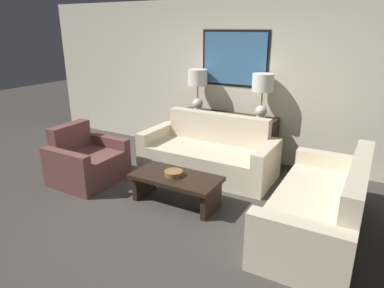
# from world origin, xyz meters

# --- Properties ---
(ground_plane) EXTENTS (20.00, 20.00, 0.00)m
(ground_plane) POSITION_xyz_m (0.00, 0.00, 0.00)
(ground_plane) COLOR #3D3833
(back_wall) EXTENTS (8.18, 0.12, 2.65)m
(back_wall) POSITION_xyz_m (0.00, 2.51, 1.33)
(back_wall) COLOR beige
(back_wall) RESTS_ON ground_plane
(console_table) EXTENTS (1.69, 0.38, 0.80)m
(console_table) POSITION_xyz_m (0.00, 2.24, 0.40)
(console_table) COLOR #332319
(console_table) RESTS_ON ground_plane
(table_lamp_left) EXTENTS (0.33, 0.33, 0.71)m
(table_lamp_left) POSITION_xyz_m (-0.58, 2.24, 1.29)
(table_lamp_left) COLOR silver
(table_lamp_left) RESTS_ON console_table
(table_lamp_right) EXTENTS (0.33, 0.33, 0.71)m
(table_lamp_right) POSITION_xyz_m (0.58, 2.24, 1.29)
(table_lamp_right) COLOR silver
(table_lamp_right) RESTS_ON console_table
(couch_by_back_wall) EXTENTS (2.08, 0.92, 0.89)m
(couch_by_back_wall) POSITION_xyz_m (0.00, 1.55, 0.29)
(couch_by_back_wall) COLOR beige
(couch_by_back_wall) RESTS_ON ground_plane
(couch_by_side) EXTENTS (0.92, 2.08, 0.89)m
(couch_by_side) POSITION_xyz_m (1.85, 0.66, 0.29)
(couch_by_side) COLOR beige
(couch_by_side) RESTS_ON ground_plane
(coffee_table) EXTENTS (1.15, 0.57, 0.39)m
(coffee_table) POSITION_xyz_m (0.09, 0.44, 0.29)
(coffee_table) COLOR black
(coffee_table) RESTS_ON ground_plane
(decorative_bowl) EXTENTS (0.24, 0.24, 0.06)m
(decorative_bowl) POSITION_xyz_m (0.06, 0.43, 0.42)
(decorative_bowl) COLOR olive
(decorative_bowl) RESTS_ON coffee_table
(armchair_near_back_wall) EXTENTS (0.85, 0.95, 0.84)m
(armchair_near_back_wall) POSITION_xyz_m (-1.45, 0.38, 0.29)
(armchair_near_back_wall) COLOR brown
(armchair_near_back_wall) RESTS_ON ground_plane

